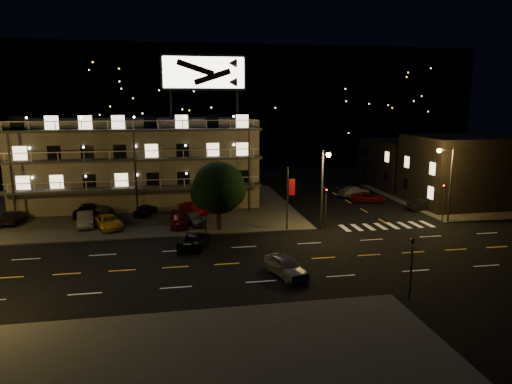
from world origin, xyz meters
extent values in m
plane|color=black|center=(0.00, 0.00, 0.00)|extent=(140.00, 140.00, 0.00)
cube|color=#3D3D3A|center=(-14.00, 20.00, 0.07)|extent=(44.00, 24.00, 0.15)
cube|color=#3D3D3A|center=(30.00, 20.00, 0.07)|extent=(16.00, 24.00, 0.15)
cube|color=gray|center=(-10.00, 24.00, 5.00)|extent=(28.00, 12.00, 10.00)
cube|color=gray|center=(-10.00, 24.00, 10.25)|extent=(28.00, 12.00, 0.50)
cube|color=#3D3D3A|center=(-10.00, 17.10, 3.15)|extent=(28.00, 1.80, 0.25)
cube|color=#3D3D3A|center=(-10.00, 17.10, 6.35)|extent=(28.00, 1.80, 0.25)
cube|color=#3D3D3A|center=(-10.00, 17.10, 9.55)|extent=(28.00, 1.80, 0.25)
cylinder|color=black|center=(-6.00, 22.00, 12.25)|extent=(0.36, 0.36, 3.50)
cylinder|color=black|center=(2.00, 22.00, 12.25)|extent=(0.36, 0.36, 3.50)
cube|color=black|center=(-2.00, 22.00, 16.00)|extent=(10.20, 0.50, 4.20)
cube|color=white|center=(-2.00, 21.70, 16.00)|extent=(9.60, 0.06, 3.60)
cube|color=black|center=(30.00, 16.00, 4.25)|extent=(14.00, 10.00, 8.50)
cube|color=black|center=(30.00, 28.00, 3.50)|extent=(14.00, 12.00, 7.00)
cube|color=black|center=(0.00, 70.00, 12.00)|extent=(120.00, 20.00, 24.00)
cylinder|color=#2D2D30|center=(8.50, 8.30, 4.00)|extent=(0.20, 0.20, 8.00)
cylinder|color=#2D2D30|center=(8.50, 7.50, 7.80)|extent=(0.12, 1.80, 0.12)
sphere|color=#FFBB3F|center=(8.50, 6.70, 7.70)|extent=(0.44, 0.44, 0.44)
cylinder|color=#2D2D30|center=(22.50, 8.30, 4.00)|extent=(0.20, 0.20, 8.00)
cylinder|color=#2D2D30|center=(21.70, 8.30, 7.80)|extent=(1.80, 0.12, 0.12)
sphere|color=#FFBB3F|center=(20.90, 8.30, 7.70)|extent=(0.44, 0.44, 0.44)
cylinder|color=#2D2D30|center=(9.00, 8.50, 1.80)|extent=(0.14, 0.14, 3.60)
imported|color=black|center=(9.00, 8.50, 4.10)|extent=(0.20, 0.16, 1.00)
sphere|color=#FF0C0C|center=(9.00, 8.38, 4.00)|extent=(0.14, 0.14, 0.14)
cylinder|color=#2D2D30|center=(9.00, -8.50, 1.80)|extent=(0.14, 0.14, 3.60)
imported|color=black|center=(9.00, -8.50, 4.10)|extent=(0.20, 0.16, 1.00)
sphere|color=#FF0C0C|center=(9.00, -8.38, 4.00)|extent=(0.14, 0.14, 0.14)
cylinder|color=#2D2D30|center=(22.00, 8.50, 1.80)|extent=(0.14, 0.14, 3.60)
imported|color=black|center=(22.00, 8.50, 4.10)|extent=(0.16, 0.20, 1.00)
sphere|color=#FF0C0C|center=(21.88, 8.50, 4.00)|extent=(0.14, 0.14, 0.14)
cylinder|color=#2D2D30|center=(5.00, 8.40, 3.20)|extent=(0.16, 0.16, 6.40)
cube|color=#B00C1C|center=(5.45, 8.40, 4.40)|extent=(0.60, 0.04, 1.60)
cylinder|color=#2D2D30|center=(-3.00, 8.60, 1.10)|extent=(0.08, 0.08, 2.20)
cylinder|color=#B00C1C|center=(-3.00, 8.55, 2.15)|extent=(0.91, 0.04, 0.91)
cylinder|color=black|center=(-1.62, 9.65, 1.35)|extent=(0.50, 0.50, 2.39)
sphere|color=black|center=(-1.62, 9.65, 4.33)|extent=(5.18, 5.18, 5.18)
sphere|color=black|center=(-2.82, 10.05, 3.74)|extent=(3.19, 3.19, 3.19)
sphere|color=black|center=(-0.52, 9.25, 3.94)|extent=(2.99, 2.99, 2.99)
imported|color=gray|center=(-14.93, 13.16, 0.87)|extent=(2.21, 4.58, 1.45)
imported|color=yellow|center=(-12.58, 11.98, 0.79)|extent=(3.75, 5.09, 1.29)
imported|color=#600E0D|center=(-5.57, 11.55, 0.79)|extent=(1.82, 4.41, 1.28)
imported|color=gray|center=(-4.01, 11.65, 0.78)|extent=(2.89, 3.96, 1.25)
imported|color=black|center=(-22.43, 15.55, 0.81)|extent=(1.72, 4.11, 1.32)
imported|color=black|center=(-15.33, 17.50, 0.87)|extent=(2.73, 5.34, 1.44)
imported|color=gray|center=(-13.83, 17.02, 0.78)|extent=(2.00, 4.41, 1.25)
imported|color=black|center=(-9.16, 16.60, 0.80)|extent=(2.82, 4.13, 1.31)
imported|color=#600E0D|center=(-4.07, 16.45, 0.90)|extent=(3.06, 4.83, 1.50)
imported|color=black|center=(22.93, 13.70, 0.65)|extent=(4.00, 1.51, 1.30)
imported|color=#600E0D|center=(18.40, 19.25, 0.61)|extent=(4.84, 3.32, 1.23)
imported|color=gray|center=(17.96, 22.92, 0.71)|extent=(5.30, 3.68, 1.42)
imported|color=black|center=(22.16, 30.88, 0.67)|extent=(4.20, 2.39, 1.35)
imported|color=gray|center=(2.02, -3.21, 0.74)|extent=(3.00, 4.66, 1.47)
imported|color=black|center=(-4.32, 5.00, 0.64)|extent=(3.43, 5.07, 1.29)
camera|label=1|loc=(-5.79, -34.14, 12.66)|focal=32.00mm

